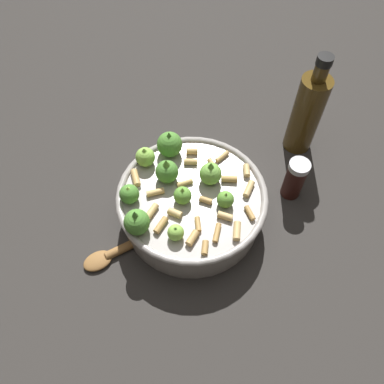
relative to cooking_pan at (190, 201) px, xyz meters
name	(u,v)px	position (x,y,z in m)	size (l,w,h in m)	color
ground_plane	(192,215)	(0.00, 0.00, -0.05)	(2.40, 2.40, 0.00)	#2D2B28
cooking_pan	(190,201)	(0.00, 0.00, 0.00)	(0.27, 0.27, 0.13)	#9E9993
pepper_shaker	(295,179)	(0.11, -0.17, 0.00)	(0.04, 0.04, 0.09)	#33140F
olive_oil_bottle	(307,113)	(0.24, -0.16, 0.05)	(0.06, 0.06, 0.23)	#4C3814
wooden_spoon	(143,239)	(-0.08, 0.06, -0.04)	(0.21, 0.20, 0.02)	olive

